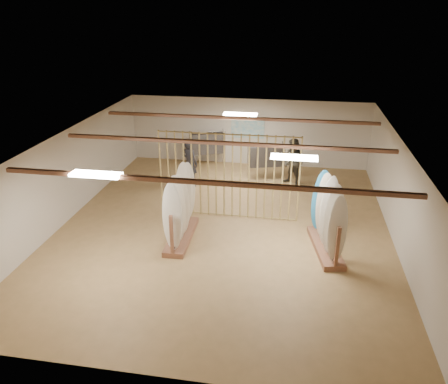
% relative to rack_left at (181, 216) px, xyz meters
% --- Properties ---
extents(floor, '(12.00, 12.00, 0.00)m').
position_rel_rack_left_xyz_m(floor, '(1.12, 0.88, -0.73)').
color(floor, '#A78251').
rests_on(floor, ground).
extents(ceiling, '(12.00, 12.00, 0.00)m').
position_rel_rack_left_xyz_m(ceiling, '(1.12, 0.88, 2.07)').
color(ceiling, gray).
rests_on(ceiling, ground).
extents(wall_back, '(12.00, 0.00, 12.00)m').
position_rel_rack_left_xyz_m(wall_back, '(1.12, 6.88, 0.67)').
color(wall_back, beige).
rests_on(wall_back, ground).
extents(wall_front, '(12.00, 0.00, 12.00)m').
position_rel_rack_left_xyz_m(wall_front, '(1.12, -5.12, 0.67)').
color(wall_front, beige).
rests_on(wall_front, ground).
extents(wall_left, '(0.00, 12.00, 12.00)m').
position_rel_rack_left_xyz_m(wall_left, '(-3.88, 0.88, 0.67)').
color(wall_left, beige).
rests_on(wall_left, ground).
extents(wall_right, '(0.00, 12.00, 12.00)m').
position_rel_rack_left_xyz_m(wall_right, '(6.12, 0.88, 0.67)').
color(wall_right, beige).
rests_on(wall_right, ground).
extents(ceiling_slats, '(9.50, 6.12, 0.10)m').
position_rel_rack_left_xyz_m(ceiling_slats, '(1.12, 0.88, 1.99)').
color(ceiling_slats, brown).
rests_on(ceiling_slats, ground).
extents(light_panels, '(1.20, 0.35, 0.06)m').
position_rel_rack_left_xyz_m(light_panels, '(1.12, 0.88, 2.01)').
color(light_panels, white).
rests_on(light_panels, ground).
extents(bamboo_partition, '(4.45, 0.05, 2.78)m').
position_rel_rack_left_xyz_m(bamboo_partition, '(1.12, 1.68, 0.67)').
color(bamboo_partition, tan).
rests_on(bamboo_partition, ground).
extents(poster, '(1.40, 0.03, 0.90)m').
position_rel_rack_left_xyz_m(poster, '(1.12, 6.86, 0.87)').
color(poster, teal).
rests_on(poster, ground).
extents(rack_left, '(0.66, 2.27, 2.14)m').
position_rel_rack_left_xyz_m(rack_left, '(0.00, 0.00, 0.00)').
color(rack_left, brown).
rests_on(rack_left, floor).
extents(rack_right, '(1.00, 2.31, 2.14)m').
position_rel_rack_left_xyz_m(rack_right, '(4.15, 0.06, -0.00)').
color(rack_right, brown).
rests_on(rack_right, floor).
extents(clothing_rack_a, '(1.36, 0.86, 1.54)m').
position_rel_rack_left_xyz_m(clothing_rack_a, '(-0.50, 6.28, 0.27)').
color(clothing_rack_a, silver).
rests_on(clothing_rack_a, floor).
extents(clothing_rack_b, '(1.32, 0.69, 1.46)m').
position_rel_rack_left_xyz_m(clothing_rack_b, '(2.04, 5.19, 0.22)').
color(clothing_rack_b, silver).
rests_on(clothing_rack_b, floor).
extents(shopper_a, '(0.89, 0.77, 2.06)m').
position_rel_rack_left_xyz_m(shopper_a, '(-0.71, 4.02, 0.30)').
color(shopper_a, '#222229').
rests_on(shopper_a, floor).
extents(shopper_b, '(1.25, 1.21, 2.03)m').
position_rel_rack_left_xyz_m(shopper_b, '(3.11, 4.76, 0.29)').
color(shopper_b, '#312E26').
rests_on(shopper_b, floor).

